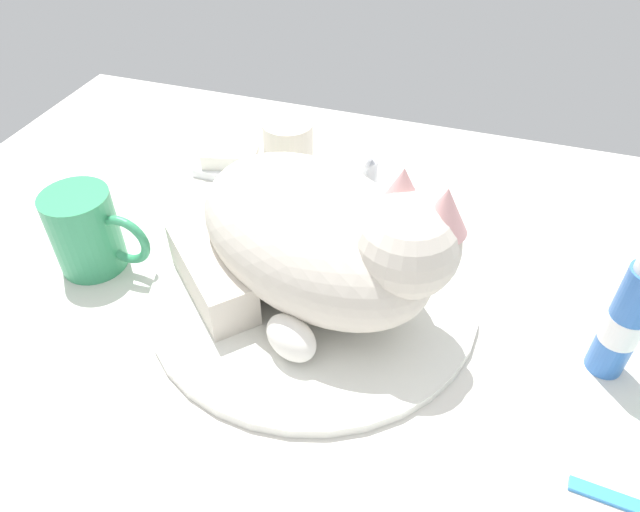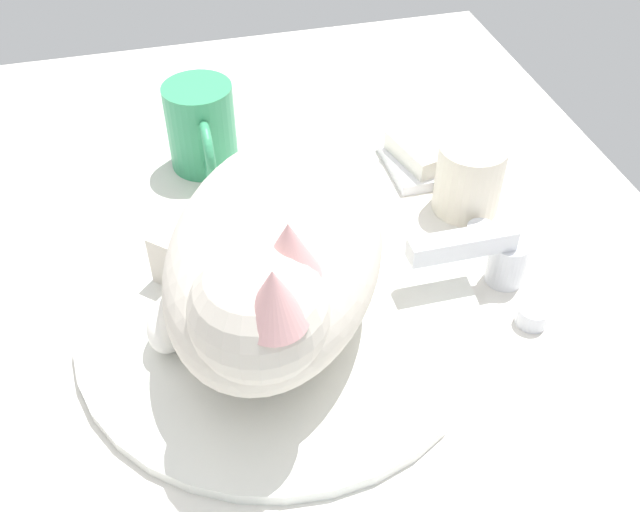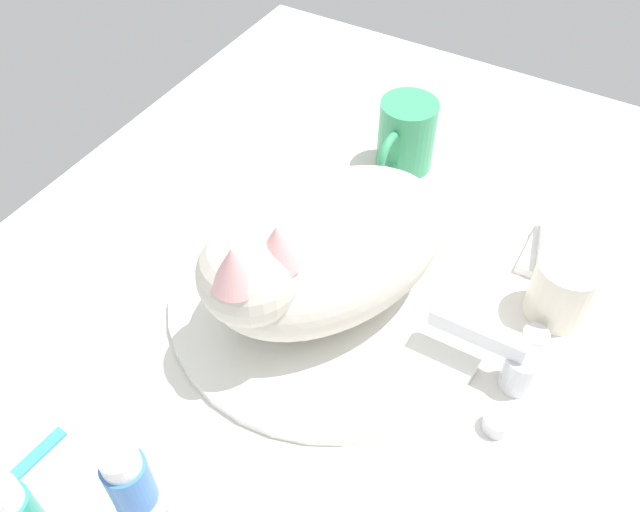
# 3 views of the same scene
# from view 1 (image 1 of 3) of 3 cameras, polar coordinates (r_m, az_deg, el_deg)

# --- Properties ---
(ground_plane) EXTENTS (1.10, 0.83, 0.03)m
(ground_plane) POSITION_cam_1_polar(r_m,az_deg,el_deg) (0.64, -0.63, -4.74)
(ground_plane) COLOR silver
(sink_basin) EXTENTS (0.35, 0.35, 0.01)m
(sink_basin) POSITION_cam_1_polar(r_m,az_deg,el_deg) (0.63, -0.65, -3.43)
(sink_basin) COLOR silver
(sink_basin) RESTS_ON ground_plane
(faucet) EXTENTS (0.14, 0.12, 0.06)m
(faucet) POSITION_cam_1_polar(r_m,az_deg,el_deg) (0.76, 4.15, 8.02)
(faucet) COLOR silver
(faucet) RESTS_ON ground_plane
(cat) EXTENTS (0.33, 0.27, 0.17)m
(cat) POSITION_cam_1_polar(r_m,az_deg,el_deg) (0.57, 0.09, 1.61)
(cat) COLOR beige
(cat) RESTS_ON sink_basin
(coffee_mug) EXTENTS (0.12, 0.07, 0.10)m
(coffee_mug) POSITION_cam_1_polar(r_m,az_deg,el_deg) (0.68, -22.04, 2.25)
(coffee_mug) COLOR #389966
(coffee_mug) RESTS_ON ground_plane
(rinse_cup) EXTENTS (0.07, 0.07, 0.07)m
(rinse_cup) POSITION_cam_1_polar(r_m,az_deg,el_deg) (0.80, -3.15, 10.67)
(rinse_cup) COLOR silver
(rinse_cup) RESTS_ON ground_plane
(soap_dish) EXTENTS (0.09, 0.06, 0.01)m
(soap_dish) POSITION_cam_1_polar(r_m,az_deg,el_deg) (0.83, -8.76, 8.70)
(soap_dish) COLOR white
(soap_dish) RESTS_ON ground_plane
(soap_bar) EXTENTS (0.08, 0.06, 0.02)m
(soap_bar) POSITION_cam_1_polar(r_m,az_deg,el_deg) (0.82, -8.88, 9.67)
(soap_bar) COLOR white
(soap_bar) RESTS_ON soap_dish
(toothpaste_bottle) EXTENTS (0.04, 0.04, 0.14)m
(toothpaste_bottle) POSITION_cam_1_polar(r_m,az_deg,el_deg) (0.58, 28.12, -5.55)
(toothpaste_bottle) COLOR #3870C6
(toothpaste_bottle) RESTS_ON ground_plane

